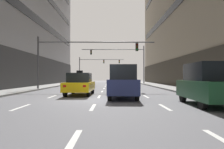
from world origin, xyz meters
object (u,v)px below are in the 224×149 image
object	(u,v)px
car_parked_1	(207,84)
traffic_signal_0	(79,51)
pedestrian_0	(215,80)
taxi_driving_1	(80,84)
taxi_driving_2	(117,81)
traffic_signal_2	(96,64)
car_driving_0	(123,82)
traffic_signal_1	(125,57)

from	to	relation	value
car_parked_1	traffic_signal_0	world-z (taller)	traffic_signal_0
pedestrian_0	car_parked_1	bearing A→B (deg)	-122.15
taxi_driving_1	pedestrian_0	size ratio (longest dim) A/B	2.59
taxi_driving_1	taxi_driving_2	world-z (taller)	taxi_driving_2
pedestrian_0	traffic_signal_2	bearing A→B (deg)	105.46
car_driving_0	traffic_signal_1	distance (m)	25.24
taxi_driving_1	taxi_driving_2	distance (m)	12.26
traffic_signal_1	pedestrian_0	bearing A→B (deg)	-80.57
taxi_driving_2	traffic_signal_0	world-z (taller)	traffic_signal_0
car_driving_0	traffic_signal_2	xyz separation A→B (m)	(-4.54, 37.66, 3.46)
traffic_signal_2	car_parked_1	bearing A→B (deg)	-78.41
car_driving_0	taxi_driving_2	bearing A→B (deg)	89.89
traffic_signal_1	taxi_driving_1	bearing A→B (deg)	-102.24
taxi_driving_1	traffic_signal_1	xyz separation A→B (m)	(4.88, 22.51, 4.15)
taxi_driving_1	pedestrian_0	distance (m)	9.37
taxi_driving_1	car_parked_1	distance (m)	9.04
car_driving_0	car_parked_1	bearing A→B (deg)	-40.88
taxi_driving_2	traffic_signal_2	world-z (taller)	traffic_signal_2
car_driving_0	traffic_signal_0	size ratio (longest dim) A/B	0.36
taxi_driving_2	traffic_signal_0	bearing A→B (deg)	-127.20
traffic_signal_0	car_driving_0	bearing A→B (deg)	-64.10
traffic_signal_0	traffic_signal_2	size ratio (longest dim) A/B	1.13
traffic_signal_2	taxi_driving_2	bearing A→B (deg)	-78.98
car_driving_0	traffic_signal_1	xyz separation A→B (m)	(1.76, 24.87, 3.92)
traffic_signal_2	pedestrian_0	world-z (taller)	traffic_signal_2
traffic_signal_0	traffic_signal_2	bearing A→B (deg)	90.68
pedestrian_0	traffic_signal_1	bearing A→B (deg)	99.43
taxi_driving_1	traffic_signal_0	distance (m)	7.15
car_driving_0	traffic_signal_0	world-z (taller)	traffic_signal_0
car_parked_1	taxi_driving_2	bearing A→B (deg)	102.35
car_parked_1	pedestrian_0	bearing A→B (deg)	57.85
car_driving_0	car_parked_1	xyz separation A→B (m)	(3.87, -3.35, -0.03)
car_parked_1	traffic_signal_2	bearing A→B (deg)	101.59
pedestrian_0	car_driving_0	bearing A→B (deg)	178.89
taxi_driving_2	traffic_signal_2	distance (m)	24.17
taxi_driving_1	traffic_signal_0	size ratio (longest dim) A/B	0.36
traffic_signal_1	traffic_signal_0	bearing A→B (deg)	-110.15
taxi_driving_2	traffic_signal_0	xyz separation A→B (m)	(-4.22, -5.56, 3.21)
car_parked_1	traffic_signal_0	bearing A→B (deg)	123.93
taxi_driving_1	pedestrian_0	bearing A→B (deg)	-15.33
taxi_driving_2	traffic_signal_1	xyz separation A→B (m)	(1.73, 10.67, 4.12)
traffic_signal_0	traffic_signal_2	distance (m)	29.03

